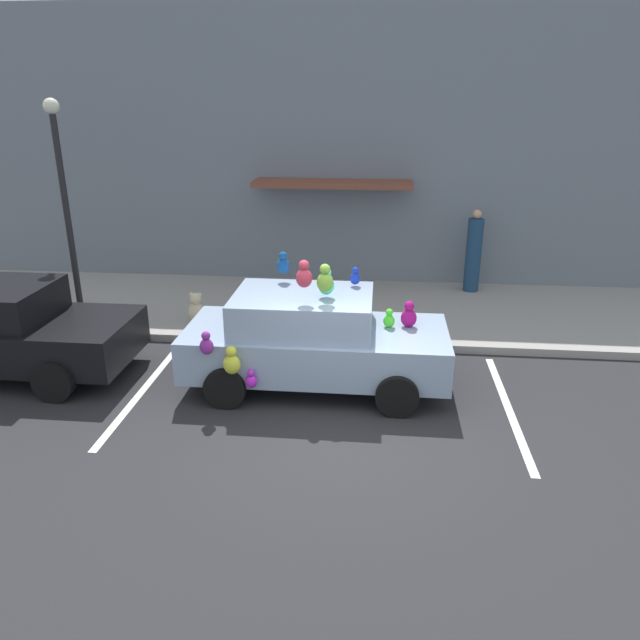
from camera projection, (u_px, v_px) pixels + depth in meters
name	position (u px, v px, depth m)	size (l,w,h in m)	color
ground_plane	(344.00, 434.00, 8.42)	(60.00, 60.00, 0.00)	#262628
sidewalk	(358.00, 310.00, 13.06)	(24.00, 4.00, 0.15)	gray
storefront_building	(365.00, 152.00, 13.96)	(24.00, 1.25, 6.40)	slate
parking_stripe_front	(508.00, 408.00, 9.13)	(0.12, 3.60, 0.01)	silver
parking_stripe_rear	(143.00, 390.00, 9.66)	(0.12, 3.60, 0.01)	silver
plush_covered_car	(313.00, 339.00, 9.59)	(4.14, 2.08, 2.20)	#899EB7
teddy_bear_on_sidewalk	(196.00, 309.00, 12.05)	(0.33, 0.27, 0.62)	beige
street_lamp_post	(64.00, 193.00, 11.24)	(0.28, 0.28, 4.24)	black
pedestrian_near_shopfront	(473.00, 254.00, 13.81)	(0.35, 0.35, 1.89)	navy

